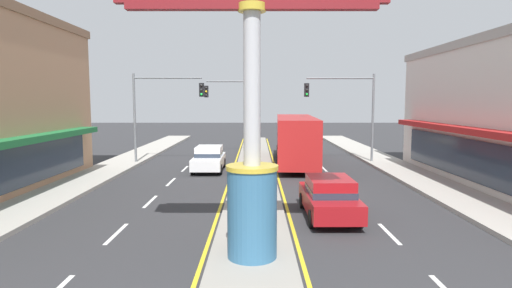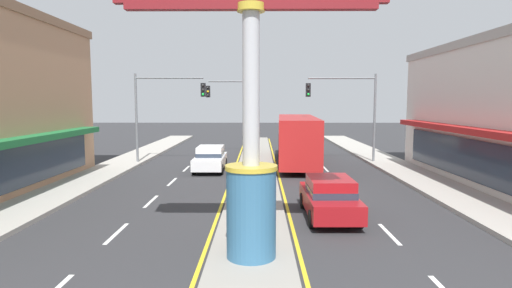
{
  "view_description": "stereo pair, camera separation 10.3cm",
  "coord_description": "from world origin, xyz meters",
  "px_view_note": "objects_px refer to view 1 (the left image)",
  "views": [
    {
      "loc": [
        0.1,
        -4.11,
        4.33
      ],
      "look_at": [
        0.09,
        12.73,
        2.6
      ],
      "focal_mm": 29.25,
      "sensor_mm": 36.0,
      "label": 1
    },
    {
      "loc": [
        0.21,
        -4.11,
        4.33
      ],
      "look_at": [
        0.09,
        12.73,
        2.6
      ],
      "focal_mm": 29.25,
      "sensor_mm": 36.0,
      "label": 2
    }
  ],
  "objects_px": {
    "sedan_near_right_lane": "(330,197)",
    "district_sign": "(252,115)",
    "traffic_light_left_side": "(160,102)",
    "traffic_light_median_far": "(238,103)",
    "traffic_light_right_side": "(348,102)",
    "bus_far_right_lane": "(296,137)",
    "sedan_near_left_lane": "(209,158)"
  },
  "relations": [
    {
      "from": "district_sign",
      "to": "traffic_light_right_side",
      "type": "distance_m",
      "value": 18.96
    },
    {
      "from": "bus_far_right_lane",
      "to": "traffic_light_left_side",
      "type": "bearing_deg",
      "value": -178.76
    },
    {
      "from": "sedan_near_right_lane",
      "to": "bus_far_right_lane",
      "type": "height_order",
      "value": "bus_far_right_lane"
    },
    {
      "from": "traffic_light_right_side",
      "to": "bus_far_right_lane",
      "type": "bearing_deg",
      "value": -177.63
    },
    {
      "from": "traffic_light_left_side",
      "to": "sedan_near_right_lane",
      "type": "distance_m",
      "value": 16.45
    },
    {
      "from": "traffic_light_median_far",
      "to": "bus_far_right_lane",
      "type": "distance_m",
      "value": 6.73
    },
    {
      "from": "sedan_near_left_lane",
      "to": "traffic_light_right_side",
      "type": "bearing_deg",
      "value": 17.89
    },
    {
      "from": "sedan_near_right_lane",
      "to": "sedan_near_left_lane",
      "type": "relative_size",
      "value": 1.0
    },
    {
      "from": "traffic_light_right_side",
      "to": "sedan_near_right_lane",
      "type": "xyz_separation_m",
      "value": [
        -3.58,
        -13.5,
        -3.46
      ]
    },
    {
      "from": "district_sign",
      "to": "bus_far_right_lane",
      "type": "height_order",
      "value": "district_sign"
    },
    {
      "from": "traffic_light_left_side",
      "to": "sedan_near_right_lane",
      "type": "relative_size",
      "value": 1.44
    },
    {
      "from": "traffic_light_left_side",
      "to": "bus_far_right_lane",
      "type": "distance_m",
      "value": 9.55
    },
    {
      "from": "sedan_near_right_lane",
      "to": "traffic_light_median_far",
      "type": "bearing_deg",
      "value": 103.09
    },
    {
      "from": "traffic_light_left_side",
      "to": "traffic_light_right_side",
      "type": "bearing_deg",
      "value": 1.55
    },
    {
      "from": "district_sign",
      "to": "traffic_light_median_far",
      "type": "relative_size",
      "value": 1.32
    },
    {
      "from": "district_sign",
      "to": "sedan_near_left_lane",
      "type": "bearing_deg",
      "value": 100.8
    },
    {
      "from": "district_sign",
      "to": "traffic_light_median_far",
      "type": "height_order",
      "value": "district_sign"
    },
    {
      "from": "traffic_light_left_side",
      "to": "traffic_light_median_far",
      "type": "relative_size",
      "value": 1.0
    },
    {
      "from": "bus_far_right_lane",
      "to": "sedan_near_right_lane",
      "type": "bearing_deg",
      "value": -90.0
    },
    {
      "from": "traffic_light_left_side",
      "to": "traffic_light_median_far",
      "type": "xyz_separation_m",
      "value": [
        5.05,
        4.92,
        -0.05
      ]
    },
    {
      "from": "traffic_light_median_far",
      "to": "sedan_near_right_lane",
      "type": "relative_size",
      "value": 1.44
    },
    {
      "from": "district_sign",
      "to": "traffic_light_median_far",
      "type": "distance_m",
      "value": 22.44
    },
    {
      "from": "bus_far_right_lane",
      "to": "sedan_near_left_lane",
      "type": "relative_size",
      "value": 2.63
    },
    {
      "from": "sedan_near_left_lane",
      "to": "traffic_light_median_far",
      "type": "bearing_deg",
      "value": 79.03
    },
    {
      "from": "traffic_light_left_side",
      "to": "bus_far_right_lane",
      "type": "bearing_deg",
      "value": 1.24
    },
    {
      "from": "traffic_light_right_side",
      "to": "bus_far_right_lane",
      "type": "height_order",
      "value": "traffic_light_right_side"
    },
    {
      "from": "district_sign",
      "to": "traffic_light_median_far",
      "type": "bearing_deg",
      "value": 93.5
    },
    {
      "from": "traffic_light_left_side",
      "to": "traffic_light_right_side",
      "type": "xyz_separation_m",
      "value": [
        12.84,
        0.35,
        0.0
      ]
    },
    {
      "from": "sedan_near_right_lane",
      "to": "traffic_light_right_side",
      "type": "bearing_deg",
      "value": 75.13
    },
    {
      "from": "traffic_light_left_side",
      "to": "bus_far_right_lane",
      "type": "relative_size",
      "value": 0.55
    },
    {
      "from": "traffic_light_median_far",
      "to": "bus_far_right_lane",
      "type": "relative_size",
      "value": 0.55
    },
    {
      "from": "sedan_near_right_lane",
      "to": "district_sign",
      "type": "bearing_deg",
      "value": -123.21
    }
  ]
}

